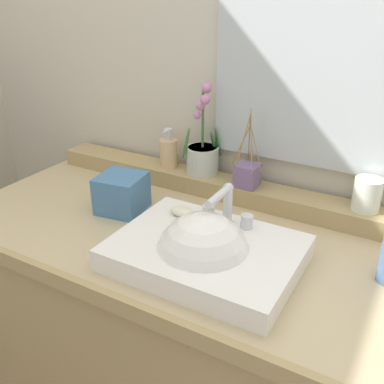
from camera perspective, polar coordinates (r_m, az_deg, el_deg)
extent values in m
cube|color=beige|center=(1.47, 7.43, 16.78)|extent=(3.01, 0.20, 2.46)
cube|color=tan|center=(1.50, -1.29, -19.12)|extent=(1.31, 0.62, 0.78)
cube|color=tan|center=(1.25, -1.47, -5.58)|extent=(1.33, 0.65, 0.04)
cube|color=tan|center=(1.04, -11.00, -13.49)|extent=(1.33, 0.02, 0.04)
cube|color=tan|center=(1.43, 3.89, 0.69)|extent=(1.25, 0.10, 0.06)
cube|color=white|center=(1.08, 1.82, -7.92)|extent=(0.44, 0.33, 0.06)
sphere|color=white|center=(1.08, 1.39, -8.59)|extent=(0.23, 0.23, 0.23)
cylinder|color=silver|center=(1.13, 4.65, -1.74)|extent=(0.02, 0.02, 0.10)
cylinder|color=silver|center=(1.07, 3.47, -0.52)|extent=(0.02, 0.11, 0.02)
sphere|color=silver|center=(1.11, 4.74, 0.55)|extent=(0.03, 0.03, 0.03)
cylinder|color=silver|center=(1.17, 2.17, -2.52)|extent=(0.03, 0.03, 0.04)
cylinder|color=silver|center=(1.13, 7.11, -3.80)|extent=(0.03, 0.03, 0.04)
ellipsoid|color=silver|center=(1.18, -1.29, -2.51)|extent=(0.07, 0.04, 0.02)
cylinder|color=beige|center=(1.45, 1.36, 4.20)|extent=(0.11, 0.11, 0.09)
cylinder|color=tan|center=(1.43, 1.37, 5.62)|extent=(0.09, 0.09, 0.01)
cylinder|color=#476B38|center=(1.40, 1.42, 9.51)|extent=(0.01, 0.01, 0.19)
ellipsoid|color=#387033|center=(1.42, -0.76, 6.31)|extent=(0.04, 0.04, 0.11)
ellipsoid|color=#387033|center=(1.44, 2.75, 6.53)|extent=(0.04, 0.04, 0.07)
ellipsoid|color=#387033|center=(1.44, 3.35, 6.51)|extent=(0.04, 0.04, 0.10)
sphere|color=#C37AA9|center=(1.40, 0.68, 9.91)|extent=(0.03, 0.03, 0.03)
sphere|color=#C37AA9|center=(1.39, 1.13, 11.03)|extent=(0.03, 0.03, 0.03)
sphere|color=#C37AA9|center=(1.36, 1.73, 11.87)|extent=(0.03, 0.03, 0.03)
sphere|color=#C37AA9|center=(1.38, 1.91, 13.29)|extent=(0.03, 0.03, 0.03)
cylinder|color=#E4BB87|center=(1.50, -3.02, 5.07)|extent=(0.06, 0.06, 0.09)
cylinder|color=silver|center=(1.48, -3.07, 7.11)|extent=(0.02, 0.02, 0.02)
cylinder|color=silver|center=(1.48, -3.09, 7.81)|extent=(0.03, 0.03, 0.02)
cylinder|color=silver|center=(1.46, -3.44, 7.79)|extent=(0.01, 0.03, 0.01)
cylinder|color=white|center=(1.29, 21.73, -0.30)|extent=(0.08, 0.08, 0.09)
cube|color=slate|center=(1.36, 7.15, 2.13)|extent=(0.07, 0.07, 0.07)
cylinder|color=#9E7A4C|center=(1.31, 8.26, 5.77)|extent=(0.05, 0.01, 0.14)
cylinder|color=#9E7A4C|center=(1.33, 7.74, 6.37)|extent=(0.01, 0.03, 0.16)
cylinder|color=#9E7A4C|center=(1.35, 7.43, 6.91)|extent=(0.03, 0.06, 0.17)
cylinder|color=#9E7A4C|center=(1.34, 6.32, 5.93)|extent=(0.06, 0.00, 0.13)
cylinder|color=#9E7A4C|center=(1.31, 6.57, 6.37)|extent=(0.03, 0.04, 0.17)
cylinder|color=#9E7A4C|center=(1.30, 7.70, 6.45)|extent=(0.03, 0.04, 0.18)
cube|color=teal|center=(1.33, -9.08, -0.14)|extent=(0.15, 0.15, 0.11)
cube|color=silver|center=(1.30, 14.87, 13.76)|extent=(0.56, 0.02, 0.49)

